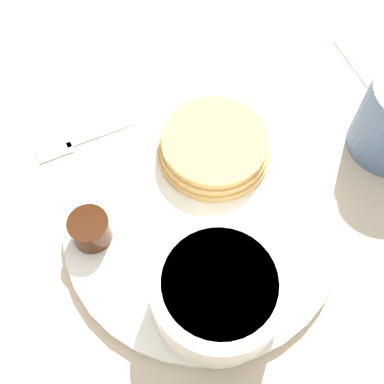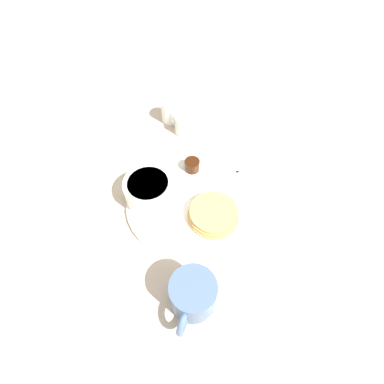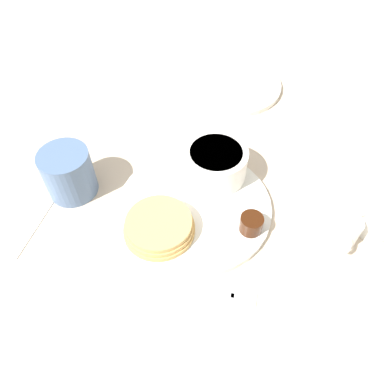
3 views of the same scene
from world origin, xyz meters
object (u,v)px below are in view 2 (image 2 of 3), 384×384
object	(u,v)px
creamer_pitcher_far	(170,111)
fork	(239,177)
bowl	(149,190)
plate	(183,204)
creamer_pitcher_near	(183,125)
coffee_mug	(193,296)

from	to	relation	value
creamer_pitcher_far	fork	xyz separation A→B (m)	(-0.22, 0.17, -0.03)
fork	bowl	bearing A→B (deg)	29.04
plate	creamer_pitcher_far	world-z (taller)	creamer_pitcher_far
creamer_pitcher_near	creamer_pitcher_far	size ratio (longest dim) A/B	0.88
bowl	coffee_mug	xyz separation A→B (m)	(-0.15, 0.22, 0.00)
creamer_pitcher_near	fork	size ratio (longest dim) A/B	0.45
fork	plate	bearing A→B (deg)	42.74
creamer_pitcher_far	creamer_pitcher_near	bearing A→B (deg)	138.15
coffee_mug	creamer_pitcher_far	distance (m)	0.53
bowl	fork	world-z (taller)	bowl
coffee_mug	creamer_pitcher_far	size ratio (longest dim) A/B	1.70
plate	creamer_pitcher_near	distance (m)	0.25
plate	creamer_pitcher_far	bearing A→B (deg)	-70.52
coffee_mug	creamer_pitcher_far	bearing A→B (deg)	-71.61
creamer_pitcher_near	fork	distance (m)	0.22
bowl	creamer_pitcher_far	bearing A→B (deg)	-86.00
creamer_pitcher_far	fork	bearing A→B (deg)	141.96
coffee_mug	fork	distance (m)	0.33
plate	creamer_pitcher_near	size ratio (longest dim) A/B	4.33
creamer_pitcher_far	coffee_mug	bearing A→B (deg)	108.39
plate	bowl	world-z (taller)	bowl
fork	creamer_pitcher_near	bearing A→B (deg)	-36.98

